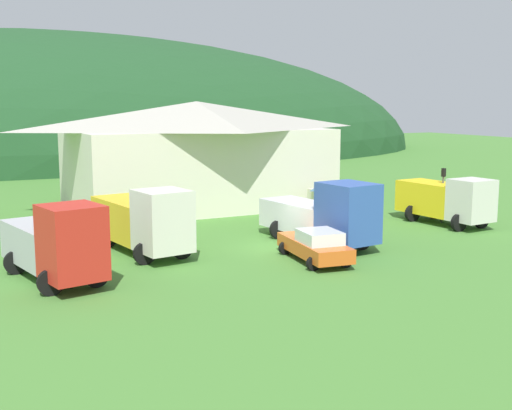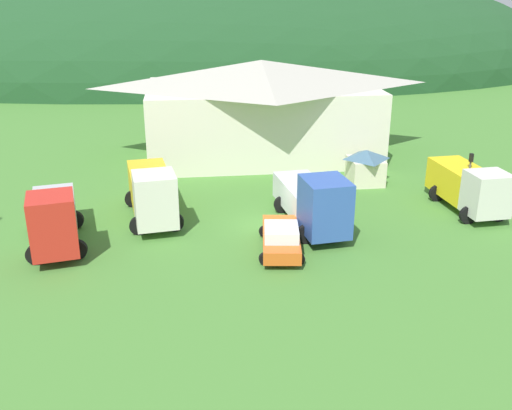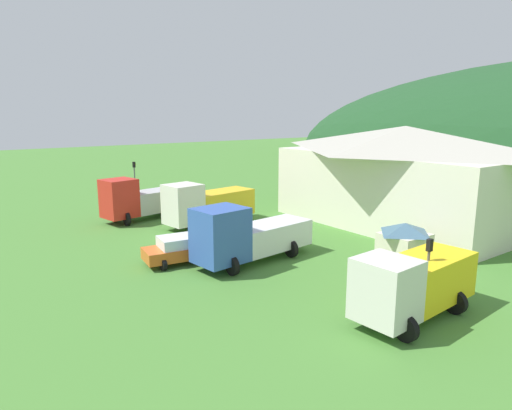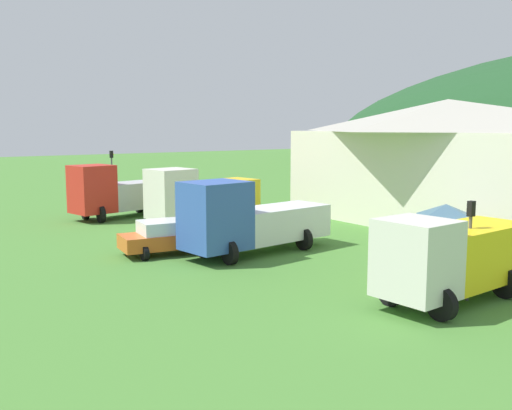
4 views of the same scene
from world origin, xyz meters
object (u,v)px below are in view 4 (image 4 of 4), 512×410
depot_building (446,159)px  traffic_cone_near_pickup (175,225)px  crane_truck_red (116,192)px  flatbed_truck_yellow (450,256)px  service_pickup_orange (171,237)px  heavy_rig_striped (199,195)px  traffic_light_east (470,239)px  traffic_light_west (112,172)px  play_shed_cream (445,229)px  box_truck_blue (246,219)px

depot_building → traffic_cone_near_pickup: (-8.75, -15.24, -4.09)m
depot_building → crane_truck_red: (-13.62, -17.19, -2.31)m
flatbed_truck_yellow → service_pickup_orange: 13.66m
heavy_rig_striped → traffic_light_east: (20.23, -0.29, 0.44)m
traffic_light_west → service_pickup_orange: bearing=-12.2°
play_shed_cream → service_pickup_orange: 13.32m
service_pickup_orange → crane_truck_red: bearing=-91.6°
service_pickup_orange → traffic_light_east: bearing=119.1°
service_pickup_orange → traffic_light_east: (13.11, 5.24, 1.42)m
heavy_rig_striped → box_truck_blue: bearing=66.0°
heavy_rig_striped → traffic_light_east: 20.24m
play_shed_cream → traffic_light_east: size_ratio=0.77×
box_truck_blue → flatbed_truck_yellow: box_truck_blue is taller
service_pickup_orange → traffic_cone_near_pickup: size_ratio=10.11×
box_truck_blue → service_pickup_orange: size_ratio=1.53×
flatbed_truck_yellow → crane_truck_red: bearing=-88.0°
box_truck_blue → traffic_light_east: 11.00m
depot_building → traffic_cone_near_pickup: size_ratio=37.29×
heavy_rig_striped → box_truck_blue: 9.89m
box_truck_blue → traffic_cone_near_pickup: (-9.76, 1.07, -1.78)m
service_pickup_orange → traffic_light_west: bearing=-94.9°
box_truck_blue → traffic_light_west: size_ratio=1.91×
play_shed_cream → service_pickup_orange: play_shed_cream is taller
play_shed_cream → box_truck_blue: box_truck_blue is taller
depot_building → play_shed_cream: 11.08m
crane_truck_red → box_truck_blue: (14.63, 0.89, -0.01)m
crane_truck_red → box_truck_blue: size_ratio=0.91×
traffic_light_west → traffic_light_east: 31.20m
service_pickup_orange → traffic_light_west: size_ratio=1.25×
crane_truck_red → flatbed_truck_yellow: bearing=84.9°
service_pickup_orange → traffic_light_west: (-18.05, 3.91, 1.81)m
play_shed_cream → box_truck_blue: (-5.58, -7.83, 0.48)m
heavy_rig_striped → service_pickup_orange: bearing=44.0°
heavy_rig_striped → flatbed_truck_yellow: (19.98, -0.99, -0.13)m
crane_truck_red → service_pickup_orange: 12.42m
flatbed_truck_yellow → traffic_light_west: bearing=-92.7°
play_shed_cream → flatbed_truck_yellow: flatbed_truck_yellow is taller
traffic_cone_near_pickup → traffic_light_east: bearing=3.8°
crane_truck_red → traffic_cone_near_pickup: 5.54m
box_truck_blue → traffic_light_east: (10.72, 2.42, 0.47)m
traffic_light_east → traffic_cone_near_pickup: size_ratio=6.75×
heavy_rig_striped → traffic_light_east: bearing=81.0°
crane_truck_red → flatbed_truck_yellow: (25.09, 2.60, -0.10)m
depot_building → flatbed_truck_yellow: 18.71m
traffic_light_west → flatbed_truck_yellow: bearing=1.2°
flatbed_truck_yellow → service_pickup_orange: (-12.86, -4.53, -0.86)m
depot_building → play_shed_cream: (6.58, -8.47, -2.79)m
depot_building → traffic_light_east: bearing=-49.8°
flatbed_truck_yellow → traffic_light_east: bearing=156.2°
flatbed_truck_yellow → traffic_light_east: (0.26, 0.71, 0.57)m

